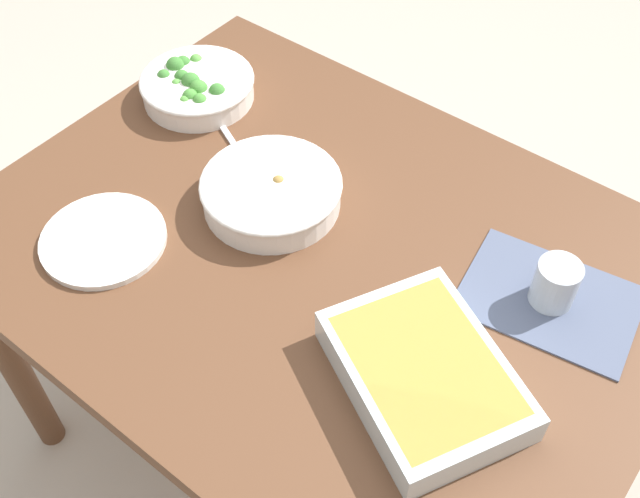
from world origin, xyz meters
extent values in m
plane|color=#B2A899|center=(0.00, 0.00, 0.00)|extent=(6.00, 6.00, 0.00)
cube|color=brown|center=(0.00, 0.00, 0.72)|extent=(1.20, 0.90, 0.04)
cylinder|color=brown|center=(-0.54, -0.39, 0.35)|extent=(0.06, 0.06, 0.70)
cylinder|color=brown|center=(-0.54, 0.39, 0.35)|extent=(0.06, 0.06, 0.70)
cylinder|color=brown|center=(0.54, 0.39, 0.35)|extent=(0.06, 0.06, 0.70)
cube|color=#4C5670|center=(0.36, 0.14, 0.74)|extent=(0.31, 0.24, 0.00)
cylinder|color=white|center=(-0.14, 0.03, 0.77)|extent=(0.25, 0.25, 0.05)
torus|color=white|center=(-0.14, 0.03, 0.79)|extent=(0.26, 0.26, 0.01)
cylinder|color=olive|center=(-0.14, 0.03, 0.77)|extent=(0.20, 0.20, 0.03)
sphere|color=olive|center=(-0.13, 0.05, 0.79)|extent=(0.02, 0.02, 0.02)
sphere|color=olive|center=(-0.13, 0.04, 0.79)|extent=(0.01, 0.01, 0.01)
sphere|color=olive|center=(-0.10, 0.02, 0.79)|extent=(0.02, 0.02, 0.02)
sphere|color=silver|center=(-0.19, 0.04, 0.79)|extent=(0.02, 0.02, 0.02)
cylinder|color=white|center=(-0.46, 0.17, 0.77)|extent=(0.23, 0.23, 0.05)
torus|color=white|center=(-0.46, 0.17, 0.79)|extent=(0.24, 0.24, 0.01)
cylinder|color=#8CB272|center=(-0.46, 0.17, 0.77)|extent=(0.19, 0.19, 0.02)
sphere|color=#569E42|center=(-0.43, 0.11, 0.78)|extent=(0.02, 0.02, 0.02)
sphere|color=#569E42|center=(-0.50, 0.22, 0.79)|extent=(0.03, 0.03, 0.03)
sphere|color=#569E42|center=(-0.48, 0.14, 0.78)|extent=(0.02, 0.02, 0.02)
sphere|color=#478C38|center=(-0.40, 0.13, 0.79)|extent=(0.03, 0.03, 0.03)
sphere|color=#3D7A33|center=(-0.52, 0.14, 0.79)|extent=(0.03, 0.03, 0.03)
sphere|color=#478C38|center=(-0.43, 0.13, 0.79)|extent=(0.03, 0.03, 0.03)
sphere|color=#3D7A33|center=(-0.49, 0.16, 0.79)|extent=(0.03, 0.03, 0.03)
sphere|color=#3D7A33|center=(-0.52, 0.20, 0.79)|extent=(0.03, 0.03, 0.03)
sphere|color=#3D7A33|center=(-0.52, 0.18, 0.79)|extent=(0.04, 0.04, 0.04)
sphere|color=#3D7A33|center=(-0.40, 0.17, 0.79)|extent=(0.03, 0.03, 0.03)
sphere|color=#478C38|center=(-0.43, 0.15, 0.79)|extent=(0.04, 0.04, 0.04)
sphere|color=#3D7A33|center=(-0.46, 0.16, 0.79)|extent=(0.04, 0.04, 0.04)
sphere|color=#478C38|center=(-0.43, 0.15, 0.79)|extent=(0.03, 0.03, 0.03)
cube|color=silver|center=(0.29, -0.12, 0.77)|extent=(0.37, 0.33, 0.06)
cube|color=gold|center=(0.29, -0.12, 0.78)|extent=(0.32, 0.29, 0.04)
cylinder|color=#B2BCC6|center=(0.36, 0.14, 0.78)|extent=(0.07, 0.07, 0.08)
cylinder|color=black|center=(0.36, 0.14, 0.77)|extent=(0.06, 0.06, 0.05)
cylinder|color=silver|center=(-0.31, -0.22, 0.75)|extent=(0.22, 0.22, 0.01)
cube|color=silver|center=(-0.29, 0.10, 0.74)|extent=(0.13, 0.07, 0.01)
ellipsoid|color=silver|center=(-0.22, 0.07, 0.75)|extent=(0.05, 0.04, 0.01)
cube|color=silver|center=(-0.46, 0.17, 0.74)|extent=(0.14, 0.03, 0.01)
ellipsoid|color=silver|center=(-0.37, 0.16, 0.75)|extent=(0.04, 0.03, 0.01)
camera|label=1|loc=(0.53, -0.68, 1.75)|focal=42.91mm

